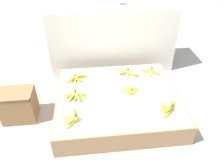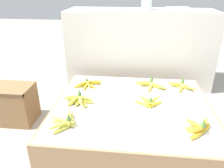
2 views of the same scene
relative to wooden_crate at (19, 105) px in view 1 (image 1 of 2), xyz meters
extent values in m
plane|color=gray|center=(0.91, 0.00, -0.15)|extent=(10.00, 10.00, 0.00)
cube|color=#997551|center=(0.91, 0.00, -0.05)|extent=(1.13, 1.00, 0.20)
cube|color=silver|center=(0.91, 0.00, 0.05)|extent=(1.10, 0.97, 0.00)
cube|color=beige|center=(0.95, 0.87, 0.23)|extent=(1.46, 0.46, 0.76)
cube|color=olive|center=(0.00, 0.00, 0.00)|extent=(0.30, 0.23, 0.30)
cube|color=brown|center=(0.00, -0.10, 0.14)|extent=(0.30, 0.02, 0.02)
ellipsoid|color=gold|center=(0.52, -0.25, 0.06)|extent=(0.05, 0.17, 0.03)
ellipsoid|color=gold|center=(0.49, -0.30, 0.06)|extent=(0.17, 0.06, 0.03)
ellipsoid|color=gold|center=(0.51, -0.34, 0.06)|extent=(0.12, 0.15, 0.03)
ellipsoid|color=gold|center=(0.52, -0.26, 0.09)|extent=(0.07, 0.17, 0.03)
ellipsoid|color=gold|center=(0.48, -0.29, 0.09)|extent=(0.17, 0.07, 0.03)
ellipsoid|color=gold|center=(0.50, -0.34, 0.09)|extent=(0.14, 0.14, 0.03)
cone|color=#4C7533|center=(0.53, -0.31, 0.12)|extent=(0.03, 0.03, 0.04)
ellipsoid|color=gold|center=(1.35, -0.25, 0.07)|extent=(0.09, 0.11, 0.03)
ellipsoid|color=gold|center=(1.31, -0.24, 0.07)|extent=(0.06, 0.12, 0.03)
ellipsoid|color=gold|center=(1.28, -0.28, 0.07)|extent=(0.12, 0.06, 0.03)
ellipsoid|color=gold|center=(1.28, -0.33, 0.07)|extent=(0.11, 0.10, 0.03)
ellipsoid|color=gold|center=(1.35, -0.24, 0.09)|extent=(0.08, 0.12, 0.03)
ellipsoid|color=gold|center=(1.28, -0.25, 0.09)|extent=(0.10, 0.10, 0.03)
ellipsoid|color=gold|center=(1.28, -0.32, 0.09)|extent=(0.12, 0.08, 0.03)
cone|color=#4C7533|center=(1.32, -0.29, 0.13)|extent=(0.03, 0.03, 0.05)
ellipsoid|color=gold|center=(0.48, 0.01, 0.06)|extent=(0.12, 0.04, 0.03)
ellipsoid|color=gold|center=(0.48, -0.03, 0.06)|extent=(0.09, 0.11, 0.03)
ellipsoid|color=gold|center=(0.52, -0.03, 0.06)|extent=(0.04, 0.12, 0.03)
ellipsoid|color=gold|center=(0.56, -0.04, 0.06)|extent=(0.09, 0.11, 0.03)
ellipsoid|color=gold|center=(0.57, -0.01, 0.06)|extent=(0.12, 0.07, 0.03)
ellipsoid|color=gold|center=(0.46, -0.01, 0.09)|extent=(0.12, 0.07, 0.03)
ellipsoid|color=gold|center=(0.50, -0.03, 0.09)|extent=(0.08, 0.12, 0.03)
ellipsoid|color=gold|center=(0.54, -0.05, 0.09)|extent=(0.06, 0.12, 0.03)
ellipsoid|color=gold|center=(0.58, -0.01, 0.09)|extent=(0.12, 0.07, 0.03)
cone|color=#4C7533|center=(0.52, 0.01, 0.13)|extent=(0.03, 0.03, 0.04)
ellipsoid|color=yellow|center=(1.07, 0.00, 0.06)|extent=(0.14, 0.11, 0.02)
ellipsoid|color=yellow|center=(1.04, 0.02, 0.06)|extent=(0.03, 0.16, 0.02)
ellipsoid|color=yellow|center=(0.99, 0.01, 0.06)|extent=(0.15, 0.09, 0.02)
ellipsoid|color=yellow|center=(1.06, 0.02, 0.09)|extent=(0.11, 0.14, 0.02)
ellipsoid|color=yellow|center=(1.01, 0.01, 0.09)|extent=(0.12, 0.13, 0.02)
cone|color=#4C7533|center=(1.04, -0.02, 0.12)|extent=(0.03, 0.03, 0.04)
ellipsoid|color=gold|center=(0.47, 0.26, 0.06)|extent=(0.14, 0.11, 0.02)
ellipsoid|color=gold|center=(0.51, 0.25, 0.06)|extent=(0.03, 0.16, 0.02)
ellipsoid|color=gold|center=(0.55, 0.27, 0.06)|extent=(0.14, 0.11, 0.02)
ellipsoid|color=gold|center=(0.56, 0.31, 0.06)|extent=(0.16, 0.07, 0.02)
ellipsoid|color=gold|center=(0.48, 0.25, 0.08)|extent=(0.11, 0.14, 0.02)
ellipsoid|color=gold|center=(0.53, 0.26, 0.08)|extent=(0.09, 0.15, 0.02)
ellipsoid|color=gold|center=(0.57, 0.30, 0.08)|extent=(0.16, 0.05, 0.02)
cone|color=#4C7533|center=(0.51, 0.29, 0.11)|extent=(0.03, 0.03, 0.04)
ellipsoid|color=#DBCC4C|center=(1.00, 0.34, 0.06)|extent=(0.15, 0.06, 0.03)
ellipsoid|color=#DBCC4C|center=(1.05, 0.26, 0.06)|extent=(0.06, 0.15, 0.03)
ellipsoid|color=#DBCC4C|center=(1.12, 0.30, 0.06)|extent=(0.15, 0.09, 0.03)
ellipsoid|color=#DBCC4C|center=(1.00, 0.31, 0.09)|extent=(0.15, 0.04, 0.03)
ellipsoid|color=#DBCC4C|center=(1.11, 0.27, 0.09)|extent=(0.13, 0.12, 0.03)
cone|color=#4C7533|center=(1.06, 0.32, 0.13)|extent=(0.03, 0.03, 0.05)
ellipsoid|color=#DBCC4C|center=(1.26, 0.35, 0.06)|extent=(0.13, 0.09, 0.03)
ellipsoid|color=#DBCC4C|center=(1.30, 0.27, 0.06)|extent=(0.08, 0.13, 0.03)
ellipsoid|color=#DBCC4C|center=(1.36, 0.30, 0.06)|extent=(0.14, 0.06, 0.03)
ellipsoid|color=#DBCC4C|center=(1.27, 0.32, 0.09)|extent=(0.14, 0.05, 0.03)
ellipsoid|color=#DBCC4C|center=(1.36, 0.27, 0.09)|extent=(0.11, 0.12, 0.03)
cone|color=#4C7533|center=(1.32, 0.32, 0.13)|extent=(0.03, 0.03, 0.04)
cube|color=white|center=(1.31, 0.95, 0.62)|extent=(0.22, 0.17, 0.02)
camera|label=1|loc=(0.68, -1.58, 1.32)|focal=35.00mm
camera|label=2|loc=(0.91, -1.37, 0.86)|focal=35.00mm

